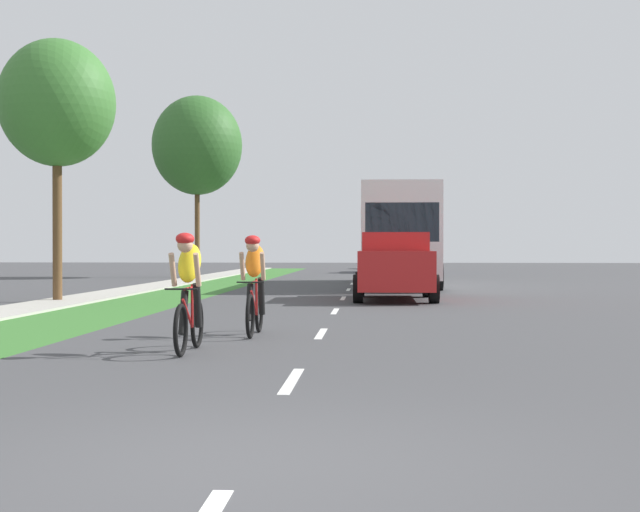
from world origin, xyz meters
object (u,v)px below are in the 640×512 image
at_px(cyclist_trailing, 255,284).
at_px(pickup_blue, 384,258).
at_px(street_tree_far, 197,146).
at_px(sedan_silver, 390,257).
at_px(street_tree_near, 57,104).
at_px(cyclist_lead, 189,291).
at_px(bus_white, 397,232).
at_px(suv_red, 395,264).

height_order(cyclist_trailing, pickup_blue, pickup_blue).
relative_size(pickup_blue, street_tree_far, 0.59).
bearing_deg(street_tree_far, sedan_silver, 62.46).
bearing_deg(pickup_blue, street_tree_near, -107.08).
xyz_separation_m(cyclist_lead, street_tree_far, (-6.01, 30.46, 5.48)).
relative_size(cyclist_lead, pickup_blue, 0.34).
height_order(cyclist_lead, sedan_silver, cyclist_lead).
bearing_deg(cyclist_trailing, street_tree_far, 103.14).
xyz_separation_m(bus_white, pickup_blue, (-0.26, 17.95, -1.15)).
bearing_deg(street_tree_far, suv_red, -63.72).
height_order(bus_white, sedan_silver, bus_white).
bearing_deg(cyclist_lead, street_tree_near, 117.78).
height_order(cyclist_lead, cyclist_trailing, same).
xyz_separation_m(cyclist_lead, pickup_blue, (3.03, 39.30, 0.02)).
distance_m(pickup_blue, street_tree_near, 30.08).
relative_size(suv_red, bus_white, 0.41).
distance_m(suv_red, street_tree_near, 9.74).
xyz_separation_m(suv_red, pickup_blue, (0.04, 27.08, -0.12)).
distance_m(sedan_silver, street_tree_far, 21.38).
bearing_deg(pickup_blue, cyclist_lead, -94.41).
relative_size(bus_white, street_tree_near, 1.72).
relative_size(sedan_silver, street_tree_far, 0.50).
bearing_deg(suv_red, cyclist_trailing, -103.77).
bearing_deg(cyclist_trailing, bus_white, 81.83).
height_order(pickup_blue, street_tree_far, street_tree_far).
bearing_deg(street_tree_near, cyclist_lead, -62.22).
relative_size(cyclist_lead, bus_white, 0.15).
height_order(cyclist_trailing, street_tree_far, street_tree_far).
bearing_deg(street_tree_near, sedan_silver, 76.29).
xyz_separation_m(street_tree_near, street_tree_far, (-0.30, 19.61, 1.19)).
bearing_deg(suv_red, cyclist_lead, -103.75).
relative_size(bus_white, street_tree_far, 1.34).
xyz_separation_m(suv_red, sedan_silver, (0.55, 36.55, -0.18)).
height_order(bus_white, street_tree_near, street_tree_near).
height_order(bus_white, street_tree_far, street_tree_far).
distance_m(cyclist_lead, bus_white, 21.63).
height_order(pickup_blue, street_tree_near, street_tree_near).
relative_size(suv_red, street_tree_near, 0.70).
height_order(cyclist_lead, bus_white, bus_white).
xyz_separation_m(bus_white, street_tree_near, (-9.00, -10.51, 3.12)).
bearing_deg(cyclist_trailing, cyclist_lead, -103.63).
bearing_deg(street_tree_far, pickup_blue, 44.36).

